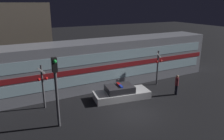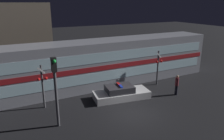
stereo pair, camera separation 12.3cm
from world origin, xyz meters
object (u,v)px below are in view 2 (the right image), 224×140
at_px(pedestrian, 177,85).
at_px(traffic_light_corner, 55,85).
at_px(crossing_signal_near, 158,66).
at_px(train, 104,63).
at_px(police_car, 121,93).

bearing_deg(pedestrian, traffic_light_corner, -178.07).
relative_size(crossing_signal_near, traffic_light_corner, 0.73).
bearing_deg(traffic_light_corner, train, 43.51).
height_order(pedestrian, traffic_light_corner, traffic_light_corner).
bearing_deg(pedestrian, train, 130.34).
height_order(police_car, traffic_light_corner, traffic_light_corner).
bearing_deg(train, police_car, -92.57).
relative_size(pedestrian, crossing_signal_near, 0.53).
bearing_deg(train, crossing_signal_near, -28.80).
bearing_deg(train, pedestrian, -49.66).
bearing_deg(pedestrian, police_car, 161.21).
distance_m(train, pedestrian, 7.05).
distance_m(train, crossing_signal_near, 5.24).
height_order(train, traffic_light_corner, traffic_light_corner).
bearing_deg(train, traffic_light_corner, -136.49).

